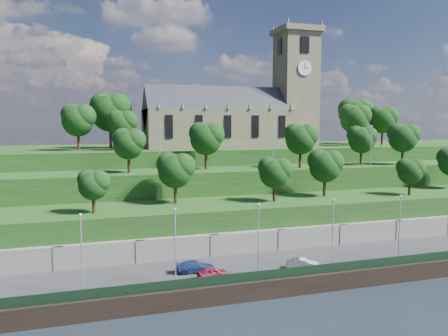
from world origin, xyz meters
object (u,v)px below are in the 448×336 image
object	(u,v)px
church	(240,112)
car_left	(213,273)
car_middle	(303,264)
car_right	(195,266)

from	to	relation	value
church	car_left	bearing A→B (deg)	-113.10
car_left	car_middle	xyz separation A→B (m)	(11.59, -0.37, 0.05)
car_middle	car_right	world-z (taller)	car_right
church	car_middle	xyz separation A→B (m)	(-6.66, -43.15, -19.85)
car_right	car_left	bearing A→B (deg)	-145.89
church	car_left	size ratio (longest dim) A/B	10.59
church	car_middle	size ratio (longest dim) A/B	9.48
car_left	car_middle	bearing A→B (deg)	-95.82
church	car_left	world-z (taller)	church
car_left	car_middle	size ratio (longest dim) A/B	0.90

